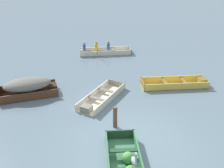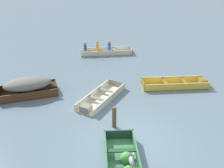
% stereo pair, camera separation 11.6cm
% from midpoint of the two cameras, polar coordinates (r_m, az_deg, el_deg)
% --- Properties ---
extents(ground_plane, '(80.00, 80.00, 0.00)m').
position_cam_midpoint_polar(ground_plane, '(8.83, 4.00, -12.97)').
color(ground_plane, slate).
extents(dinghy_green_foreground, '(1.20, 2.74, 0.44)m').
position_cam_midpoint_polar(dinghy_green_foreground, '(7.70, 3.25, -18.31)').
color(dinghy_green_foreground, '#387047').
rests_on(dinghy_green_foreground, ground).
extents(skiff_yellow_near_moored, '(3.29, 1.09, 0.36)m').
position_cam_midpoint_polar(skiff_yellow_near_moored, '(12.86, 14.89, -0.02)').
color(skiff_yellow_near_moored, '#E5BC47').
rests_on(skiff_yellow_near_moored, ground).
extents(skiff_dark_varnish_mid_moored, '(2.77, 1.61, 0.83)m').
position_cam_midpoint_polar(skiff_dark_varnish_mid_moored, '(12.09, -18.31, -0.34)').
color(skiff_dark_varnish_mid_moored, '#4C2D19').
rests_on(skiff_dark_varnish_mid_moored, ground).
extents(skiff_cream_outer_moored, '(2.48, 2.91, 0.31)m').
position_cam_midpoint_polar(skiff_cream_outer_moored, '(11.19, -2.36, -3.22)').
color(skiff_cream_outer_moored, beige).
rests_on(skiff_cream_outer_moored, ground).
extents(rowboat_cream_with_crew, '(3.48, 2.21, 0.91)m').
position_cam_midpoint_polar(rowboat_cream_with_crew, '(17.09, -1.93, 7.56)').
color(rowboat_cream_with_crew, beige).
rests_on(rowboat_cream_with_crew, ground).
extents(heron_on_dinghy, '(0.16, 0.45, 0.84)m').
position_cam_midpoint_polar(heron_on_dinghy, '(6.79, 5.10, -17.12)').
color(heron_on_dinghy, olive).
rests_on(heron_on_dinghy, dinghy_green_foreground).
extents(mooring_post, '(0.16, 0.16, 0.86)m').
position_cam_midpoint_polar(mooring_post, '(9.26, 0.88, -7.57)').
color(mooring_post, brown).
rests_on(mooring_post, ground).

